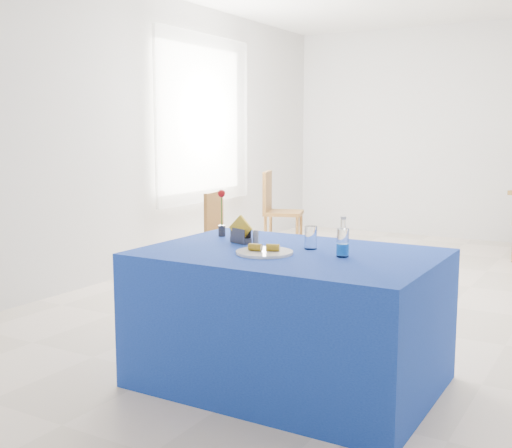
{
  "coord_description": "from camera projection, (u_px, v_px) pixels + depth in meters",
  "views": [
    {
      "loc": [
        1.75,
        -5.18,
        1.42
      ],
      "look_at": [
        0.01,
        -2.21,
        0.92
      ],
      "focal_mm": 45.0,
      "sensor_mm": 36.0,
      "label": 1
    }
  ],
  "objects": [
    {
      "name": "water_bottle",
      "position": [
        343.0,
        243.0,
        3.39
      ],
      "size": [
        0.07,
        0.07,
        0.21
      ],
      "color": "white",
      "rests_on": "blue_table"
    },
    {
      "name": "room_shell",
      "position": [
        390.0,
        91.0,
        5.25
      ],
      "size": [
        7.0,
        7.0,
        7.0
      ],
      "color": "silver",
      "rests_on": "ground"
    },
    {
      "name": "chair_win_b",
      "position": [
        276.0,
        206.0,
        7.47
      ],
      "size": [
        0.55,
        0.55,
        0.96
      ],
      "rotation": [
        0.0,
        0.0,
        1.91
      ],
      "color": "#97632C",
      "rests_on": "floor"
    },
    {
      "name": "banana_pieces",
      "position": [
        264.0,
        247.0,
        3.47
      ],
      "size": [
        0.17,
        0.09,
        0.04
      ],
      "color": "gold",
      "rests_on": "plate"
    },
    {
      "name": "chair_win_a",
      "position": [
        222.0,
        228.0,
        6.26
      ],
      "size": [
        0.42,
        0.42,
        0.83
      ],
      "rotation": [
        0.0,
        0.0,
        1.72
      ],
      "color": "#97632C",
      "rests_on": "floor"
    },
    {
      "name": "rose_vase",
      "position": [
        222.0,
        214.0,
        4.04
      ],
      "size": [
        0.05,
        0.05,
        0.3
      ],
      "color": "#242429",
      "rests_on": "blue_table"
    },
    {
      "name": "curtain",
      "position": [
        205.0,
        119.0,
        7.16
      ],
      "size": [
        0.04,
        1.75,
        1.85
      ],
      "primitive_type": "cube",
      "color": "white",
      "rests_on": "room_shell"
    },
    {
      "name": "pepper_shaker",
      "position": [
        256.0,
        238.0,
        3.75
      ],
      "size": [
        0.03,
        0.03,
        0.08
      ],
      "primitive_type": "cylinder",
      "color": "slate",
      "rests_on": "blue_table"
    },
    {
      "name": "window_pane",
      "position": [
        200.0,
        119.0,
        7.2
      ],
      "size": [
        0.04,
        1.5,
        1.6
      ],
      "primitive_type": "cube",
      "color": "white",
      "rests_on": "room_shell"
    },
    {
      "name": "floor",
      "position": [
        384.0,
        298.0,
        5.5
      ],
      "size": [
        7.0,
        7.0,
        0.0
      ],
      "primitive_type": "plane",
      "color": "beige",
      "rests_on": "ground"
    },
    {
      "name": "napkin_holder",
      "position": [
        241.0,
        235.0,
        3.8
      ],
      "size": [
        0.16,
        0.1,
        0.17
      ],
      "color": "#3D3D42",
      "rests_on": "blue_table"
    },
    {
      "name": "drinking_glass",
      "position": [
        311.0,
        238.0,
        3.61
      ],
      "size": [
        0.07,
        0.07,
        0.13
      ],
      "primitive_type": "cylinder",
      "color": "white",
      "rests_on": "blue_table"
    },
    {
      "name": "blue_table",
      "position": [
        289.0,
        318.0,
        3.61
      ],
      "size": [
        1.6,
        1.1,
        0.76
      ],
      "color": "navy",
      "rests_on": "floor"
    },
    {
      "name": "plate",
      "position": [
        264.0,
        252.0,
        3.48
      ],
      "size": [
        0.31,
        0.31,
        0.01
      ],
      "primitive_type": "cylinder",
      "color": "silver",
      "rests_on": "blue_table"
    },
    {
      "name": "salt_shaker",
      "position": [
        255.0,
        238.0,
        3.75
      ],
      "size": [
        0.03,
        0.03,
        0.08
      ],
      "primitive_type": "cylinder",
      "color": "slate",
      "rests_on": "blue_table"
    }
  ]
}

